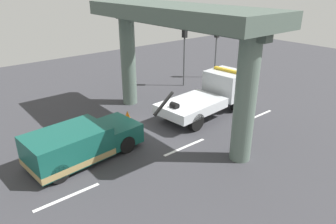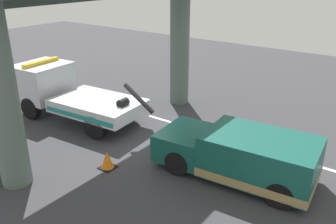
{
  "view_description": "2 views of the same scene",
  "coord_description": "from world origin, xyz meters",
  "px_view_note": "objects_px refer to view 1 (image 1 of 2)",
  "views": [
    {
      "loc": [
        -9.2,
        -12.05,
        7.59
      ],
      "look_at": [
        0.01,
        -0.92,
        1.45
      ],
      "focal_mm": 33.38,
      "sensor_mm": 36.0,
      "label": 1
    },
    {
      "loc": [
        -8.44,
        9.51,
        6.44
      ],
      "look_at": [
        -1.63,
        0.3,
        1.74
      ],
      "focal_mm": 37.83,
      "sensor_mm": 36.0,
      "label": 2
    }
  ],
  "objects_px": {
    "traffic_light_mid": "(217,40)",
    "traffic_light_far": "(185,42)",
    "traffic_cone_orange": "(127,116)",
    "traffic_light_near": "(127,53)",
    "towed_van_green": "(80,144)",
    "tow_truck_white": "(212,93)"
  },
  "relations": [
    {
      "from": "traffic_light_mid",
      "to": "traffic_light_far",
      "type": "bearing_deg",
      "value": 180.0
    },
    {
      "from": "traffic_light_far",
      "to": "traffic_cone_orange",
      "type": "relative_size",
      "value": 7.34
    },
    {
      "from": "traffic_light_near",
      "to": "traffic_light_mid",
      "type": "distance_m",
      "value": 8.5
    },
    {
      "from": "towed_van_green",
      "to": "traffic_light_far",
      "type": "height_order",
      "value": "traffic_light_far"
    },
    {
      "from": "tow_truck_white",
      "to": "towed_van_green",
      "type": "bearing_deg",
      "value": -179.51
    },
    {
      "from": "towed_van_green",
      "to": "traffic_light_mid",
      "type": "relative_size",
      "value": 1.27
    },
    {
      "from": "towed_van_green",
      "to": "traffic_cone_orange",
      "type": "bearing_deg",
      "value": 29.53
    },
    {
      "from": "traffic_light_far",
      "to": "traffic_cone_orange",
      "type": "height_order",
      "value": "traffic_light_far"
    },
    {
      "from": "traffic_light_far",
      "to": "tow_truck_white",
      "type": "bearing_deg",
      "value": -113.74
    },
    {
      "from": "towed_van_green",
      "to": "traffic_light_near",
      "type": "height_order",
      "value": "traffic_light_near"
    },
    {
      "from": "traffic_light_near",
      "to": "traffic_light_far",
      "type": "bearing_deg",
      "value": 0.0
    },
    {
      "from": "towed_van_green",
      "to": "traffic_light_far",
      "type": "relative_size",
      "value": 1.17
    },
    {
      "from": "tow_truck_white",
      "to": "traffic_light_near",
      "type": "distance_m",
      "value": 6.05
    },
    {
      "from": "tow_truck_white",
      "to": "traffic_light_far",
      "type": "height_order",
      "value": "traffic_light_far"
    },
    {
      "from": "tow_truck_white",
      "to": "towed_van_green",
      "type": "distance_m",
      "value": 8.74
    },
    {
      "from": "towed_van_green",
      "to": "tow_truck_white",
      "type": "bearing_deg",
      "value": 0.49
    },
    {
      "from": "traffic_cone_orange",
      "to": "traffic_light_mid",
      "type": "bearing_deg",
      "value": 15.01
    },
    {
      "from": "towed_van_green",
      "to": "traffic_light_mid",
      "type": "height_order",
      "value": "traffic_light_mid"
    },
    {
      "from": "traffic_light_far",
      "to": "traffic_light_mid",
      "type": "height_order",
      "value": "traffic_light_far"
    },
    {
      "from": "towed_van_green",
      "to": "traffic_light_far",
      "type": "xyz_separation_m",
      "value": [
        10.91,
        5.04,
        2.55
      ]
    },
    {
      "from": "tow_truck_white",
      "to": "traffic_light_mid",
      "type": "xyz_separation_m",
      "value": [
        5.68,
        4.96,
        1.87
      ]
    },
    {
      "from": "tow_truck_white",
      "to": "traffic_light_mid",
      "type": "height_order",
      "value": "traffic_light_mid"
    }
  ]
}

